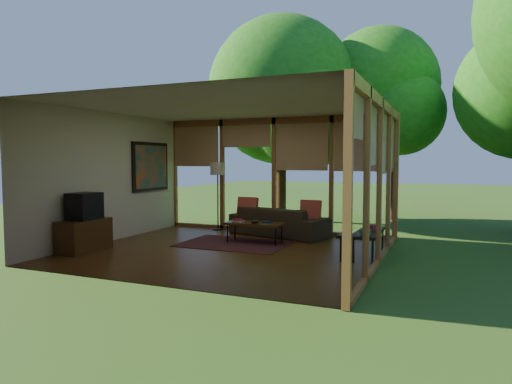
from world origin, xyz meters
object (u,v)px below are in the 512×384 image
at_px(sofa, 279,221).
at_px(media_cabinet, 84,235).
at_px(television, 84,206).
at_px(floor_lamp, 218,172).
at_px(coffee_table, 254,224).
at_px(side_console, 362,233).

relative_size(sofa, media_cabinet, 2.24).
bearing_deg(television, media_cabinet, 180.00).
bearing_deg(floor_lamp, coffee_table, -40.52).
height_order(coffee_table, side_console, side_console).
distance_m(floor_lamp, coffee_table, 2.25).
bearing_deg(floor_lamp, sofa, -9.01).
relative_size(coffee_table, side_console, 0.86).
height_order(sofa, television, television).
distance_m(media_cabinet, floor_lamp, 3.66).
xyz_separation_m(floor_lamp, coffee_table, (1.53, -1.30, -1.01)).
bearing_deg(media_cabinet, sofa, 47.72).
xyz_separation_m(media_cabinet, side_console, (4.87, 1.58, 0.11)).
bearing_deg(coffee_table, side_console, -10.80).
distance_m(media_cabinet, side_console, 5.12).
relative_size(television, floor_lamp, 0.33).
relative_size(media_cabinet, coffee_table, 0.83).
distance_m(media_cabinet, television, 0.55).
height_order(media_cabinet, television, television).
distance_m(sofa, coffee_table, 1.05).
relative_size(media_cabinet, side_console, 0.71).
xyz_separation_m(media_cabinet, coffee_table, (2.62, 2.01, 0.09)).
bearing_deg(side_console, television, -161.93).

